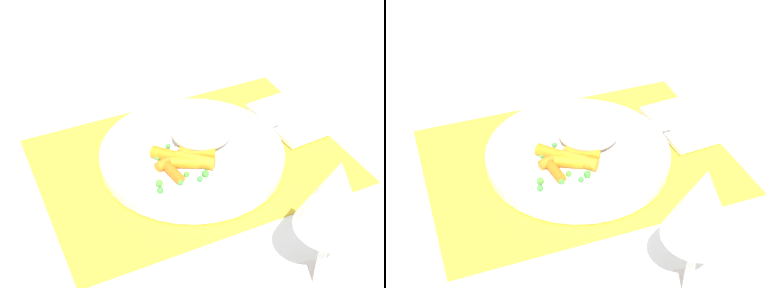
% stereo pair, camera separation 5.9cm
% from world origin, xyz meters
% --- Properties ---
extents(ground_plane, '(2.40, 2.40, 0.00)m').
position_xyz_m(ground_plane, '(0.00, 0.00, 0.00)').
color(ground_plane, white).
extents(placemat, '(0.42, 0.30, 0.01)m').
position_xyz_m(placemat, '(0.00, 0.00, 0.00)').
color(placemat, gold).
rests_on(placemat, ground_plane).
extents(plate, '(0.26, 0.26, 0.02)m').
position_xyz_m(plate, '(0.00, 0.00, 0.01)').
color(plate, white).
rests_on(plate, placemat).
extents(rice_mound, '(0.09, 0.08, 0.03)m').
position_xyz_m(rice_mound, '(-0.02, -0.01, 0.04)').
color(rice_mound, beige).
rests_on(rice_mound, plate).
extents(carrot_portion, '(0.08, 0.08, 0.02)m').
position_xyz_m(carrot_portion, '(0.03, 0.02, 0.03)').
color(carrot_portion, orange).
rests_on(carrot_portion, plate).
extents(pea_scatter, '(0.10, 0.09, 0.01)m').
position_xyz_m(pea_scatter, '(0.03, 0.03, 0.03)').
color(pea_scatter, '#418E44').
rests_on(pea_scatter, plate).
extents(fork, '(0.19, 0.02, 0.01)m').
position_xyz_m(fork, '(-0.03, -0.00, 0.03)').
color(fork, silver).
rests_on(fork, plate).
extents(wine_glass, '(0.07, 0.07, 0.18)m').
position_xyz_m(wine_glass, '(-0.04, 0.25, 0.13)').
color(wine_glass, silver).
rests_on(wine_glass, ground_plane).
extents(napkin, '(0.08, 0.13, 0.01)m').
position_xyz_m(napkin, '(-0.17, -0.02, 0.01)').
color(napkin, white).
rests_on(napkin, placemat).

